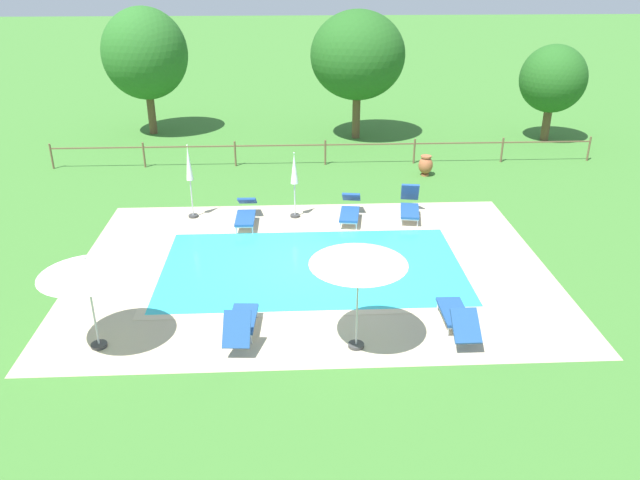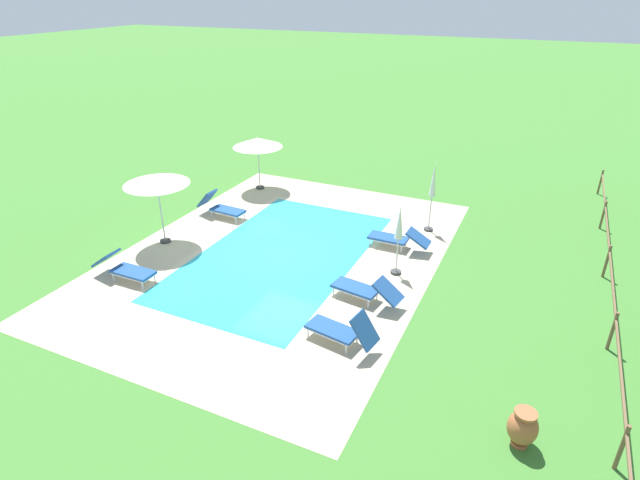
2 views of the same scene
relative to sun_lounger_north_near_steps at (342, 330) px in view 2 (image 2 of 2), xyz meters
The scene contains 15 objects.
ground_plane 4.93m from the sun_lounger_north_near_steps, 133.71° to the right, with size 160.00×160.00×0.00m, color #3D752D.
pool_deck_paving 4.93m from the sun_lounger_north_near_steps, 133.71° to the right, with size 13.18×9.63×0.01m, color #BCAD8E.
swimming_pool_water 4.93m from the sun_lounger_north_near_steps, 133.71° to the right, with size 8.40×4.84×0.01m, color #2DB7C6.
pool_coping_rim 4.93m from the sun_lounger_north_near_steps, 133.71° to the right, with size 8.88×5.32×0.01m.
sun_lounger_north_near_steps is the anchor object (origin of this frame).
sun_lounger_north_mid 6.97m from the sun_lounger_north_near_steps, 91.14° to the right, with size 0.60×2.01×0.83m.
sun_lounger_north_far 5.44m from the sun_lounger_north_near_steps, behind, with size 0.62×2.05×0.76m.
sun_lounger_north_end 2.02m from the sun_lounger_north_near_steps, behind, with size 0.90×2.09×0.81m.
sun_lounger_south_mid 8.70m from the sun_lounger_north_near_steps, 126.24° to the right, with size 0.72×1.93×0.96m.
patio_umbrella_open_foreground 11.17m from the sun_lounger_north_near_steps, 138.87° to the right, with size 2.05×2.05×2.25m.
patio_umbrella_open_by_bench 8.18m from the sun_lounger_north_near_steps, 108.69° to the right, with size 2.11×2.11×2.44m.
patio_umbrella_closed_row_west 3.99m from the sun_lounger_north_near_steps, behind, with size 0.32×0.32×2.25m.
patio_umbrella_closed_row_mid_west 7.36m from the sun_lounger_north_near_steps, behind, with size 0.32×0.32×2.51m.
terracotta_urn_near_fence 4.48m from the sun_lounger_north_near_steps, 71.83° to the left, with size 0.56×0.56×0.82m.
perimeter_fence 6.39m from the sun_lounger_north_near_steps, 113.00° to the left, with size 22.49×0.08×1.05m.
Camera 2 is at (12.70, 7.29, 7.85)m, focal length 28.70 mm.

